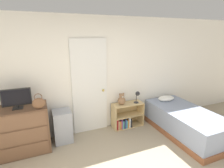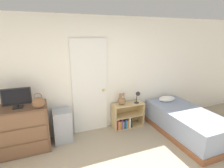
# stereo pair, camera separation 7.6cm
# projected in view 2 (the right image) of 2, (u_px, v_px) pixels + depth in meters

# --- Properties ---
(wall_back) EXTENTS (10.00, 0.06, 2.55)m
(wall_back) POSITION_uv_depth(u_px,v_px,m) (97.00, 76.00, 3.89)
(wall_back) COLOR white
(wall_back) RESTS_ON ground_plane
(door_closed) EXTENTS (0.78, 0.09, 2.09)m
(door_closed) POSITION_uv_depth(u_px,v_px,m) (90.00, 87.00, 3.84)
(door_closed) COLOR white
(door_closed) RESTS_ON ground_plane
(dresser) EXTENTS (1.00, 0.54, 0.90)m
(dresser) POSITION_uv_depth(u_px,v_px,m) (21.00, 129.00, 3.27)
(dresser) COLOR brown
(dresser) RESTS_ON ground_plane
(tv) EXTENTS (0.48, 0.16, 0.36)m
(tv) POSITION_uv_depth(u_px,v_px,m) (17.00, 98.00, 3.08)
(tv) COLOR black
(tv) RESTS_ON dresser
(handbag) EXTENTS (0.22, 0.09, 0.28)m
(handbag) POSITION_uv_depth(u_px,v_px,m) (39.00, 102.00, 3.09)
(handbag) COLOR brown
(handbag) RESTS_ON dresser
(storage_bin) EXTENTS (0.36, 0.38, 0.67)m
(storage_bin) POSITION_uv_depth(u_px,v_px,m) (63.00, 125.00, 3.63)
(storage_bin) COLOR #999EA8
(storage_bin) RESTS_ON ground_plane
(bookshelf) EXTENTS (0.75, 0.32, 0.59)m
(bookshelf) POSITION_uv_depth(u_px,v_px,m) (125.00, 118.00, 4.21)
(bookshelf) COLOR tan
(bookshelf) RESTS_ON ground_plane
(teddy_bear) EXTENTS (0.19, 0.19, 0.28)m
(teddy_bear) POSITION_uv_depth(u_px,v_px,m) (122.00, 100.00, 4.04)
(teddy_bear) COLOR #8C6647
(teddy_bear) RESTS_ON bookshelf
(desk_lamp) EXTENTS (0.13, 0.13, 0.29)m
(desk_lamp) POSITION_uv_depth(u_px,v_px,m) (138.00, 95.00, 4.11)
(desk_lamp) COLOR #262628
(desk_lamp) RESTS_ON bookshelf
(bed) EXTENTS (0.97, 1.88, 0.67)m
(bed) POSITION_uv_depth(u_px,v_px,m) (185.00, 122.00, 3.88)
(bed) COLOR brown
(bed) RESTS_ON ground_plane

